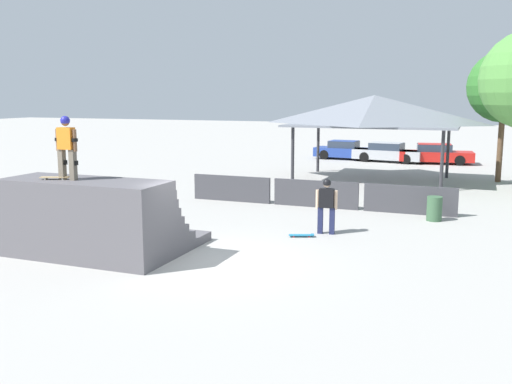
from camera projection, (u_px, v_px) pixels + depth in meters
The scene contains 13 objects.
ground_plane at pixel (210, 262), 14.91m from camera, with size 160.00×160.00×0.00m, color #A3A09B.
quarter_pipe_ramp at pixel (95, 222), 15.52m from camera, with size 4.56×3.73×2.10m.
skater_on_deck at pixel (66, 143), 14.83m from camera, with size 0.71×0.25×1.67m.
skateboard_on_deck at pixel (56, 177), 15.04m from camera, with size 0.79×0.46×0.09m.
bystander_walking at pixel (327, 202), 17.76m from camera, with size 0.69×0.28×1.75m.
skateboard_on_ground at pixel (302, 235), 17.50m from camera, with size 0.79×0.47×0.09m.
barrier_fence at pixel (316, 194), 22.15m from camera, with size 10.50×0.12×1.05m.
pavilion_shelter at pixel (374, 111), 28.70m from camera, with size 8.29×5.61×4.33m.
tree_far_back at pixel (504, 87), 28.02m from camera, with size 3.56×3.56×6.54m.
trash_bin at pixel (434, 209), 19.74m from camera, with size 0.52×0.52×0.85m, color #385B3D.
parked_car_blue at pixel (345, 150), 39.13m from camera, with size 4.20×1.92×1.27m.
parked_car_silver at pixel (388, 153), 37.51m from camera, with size 4.66×2.21×1.27m.
parked_car_red at pixel (435, 154), 36.55m from camera, with size 4.75×2.33×1.27m.
Camera 1 is at (6.38, -12.97, 4.27)m, focal length 40.00 mm.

